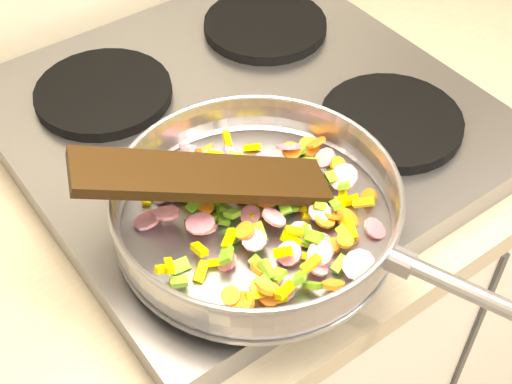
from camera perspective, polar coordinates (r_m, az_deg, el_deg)
base_cabinet at (r=1.72m, az=18.64°, el=1.98°), size 3.00×0.65×0.86m
cooktop at (r=0.99m, az=-0.93°, el=5.59°), size 0.60×0.60×0.04m
grate_fl at (r=0.83m, az=-3.18°, el=-1.80°), size 0.19×0.19×0.02m
grate_fr at (r=0.97m, az=10.76°, el=5.57°), size 0.19×0.19×0.02m
grate_bl at (r=1.02m, az=-12.11°, el=7.77°), size 0.19×0.19×0.02m
grate_br at (r=1.13m, az=0.74°, el=13.18°), size 0.19×0.19×0.02m
saute_pan at (r=0.79m, az=0.13°, el=-1.09°), size 0.36×0.51×0.06m
vegetable_heap at (r=0.80m, az=0.50°, el=-1.37°), size 0.28×0.30×0.05m
wooden_spatula at (r=0.77m, az=-4.12°, el=1.20°), size 0.28×0.16×0.10m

